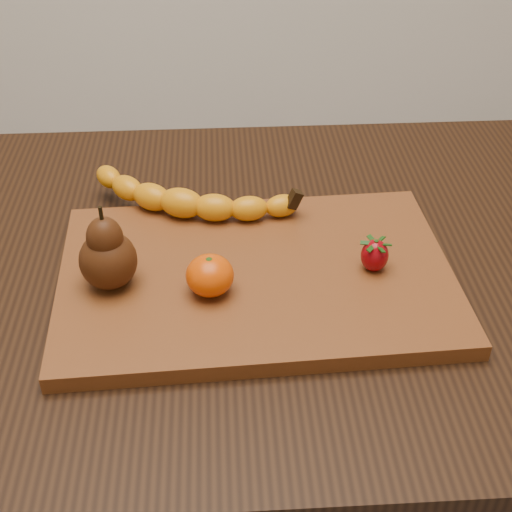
{
  "coord_description": "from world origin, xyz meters",
  "views": [
    {
      "loc": [
        0.01,
        -0.69,
        1.29
      ],
      "look_at": [
        0.04,
        -0.05,
        0.8
      ],
      "focal_mm": 50.0,
      "sensor_mm": 36.0,
      "label": 1
    }
  ],
  "objects_px": {
    "cutting_board": "(256,277)",
    "mandarin": "(210,275)",
    "table": "(220,318)",
    "pear": "(106,247)"
  },
  "relations": [
    {
      "from": "cutting_board",
      "to": "mandarin",
      "type": "bearing_deg",
      "value": -148.39
    },
    {
      "from": "mandarin",
      "to": "cutting_board",
      "type": "bearing_deg",
      "value": 33.99
    },
    {
      "from": "cutting_board",
      "to": "table",
      "type": "bearing_deg",
      "value": 128.56
    },
    {
      "from": "table",
      "to": "pear",
      "type": "distance_m",
      "value": 0.22
    },
    {
      "from": "pear",
      "to": "mandarin",
      "type": "xyz_separation_m",
      "value": [
        0.11,
        -0.02,
        -0.03
      ]
    },
    {
      "from": "pear",
      "to": "mandarin",
      "type": "distance_m",
      "value": 0.12
    },
    {
      "from": "mandarin",
      "to": "table",
      "type": "bearing_deg",
      "value": 84.06
    },
    {
      "from": "table",
      "to": "mandarin",
      "type": "distance_m",
      "value": 0.16
    },
    {
      "from": "table",
      "to": "cutting_board",
      "type": "distance_m",
      "value": 0.13
    },
    {
      "from": "cutting_board",
      "to": "pear",
      "type": "height_order",
      "value": "pear"
    }
  ]
}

